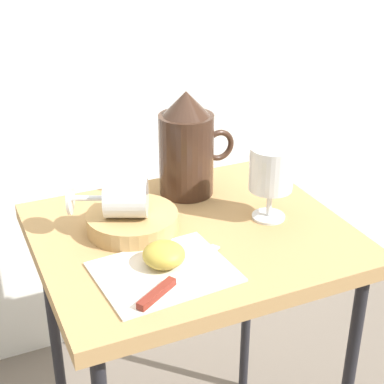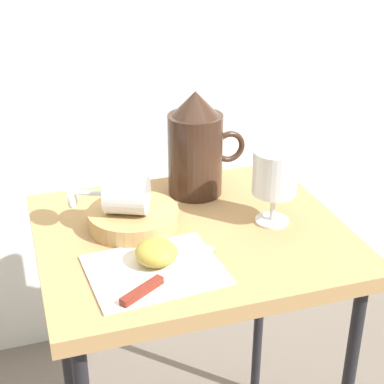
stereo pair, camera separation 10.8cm
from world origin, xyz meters
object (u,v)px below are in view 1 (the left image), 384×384
object	(u,v)px
table	(192,260)
basket_tray	(132,221)
pitcher	(187,153)
wine_glass_upright	(271,172)
wine_glass_tipped_near	(123,198)
apple_half_left	(164,255)
knife	(169,284)

from	to	relation	value
table	basket_tray	bearing A→B (deg)	154.13
pitcher	wine_glass_upright	bearing A→B (deg)	-59.37
basket_tray	wine_glass_tipped_near	bearing A→B (deg)	-168.34
apple_half_left	table	bearing A→B (deg)	44.85
wine_glass_tipped_near	table	bearing A→B (deg)	-21.13
table	wine_glass_upright	distance (m)	0.22
wine_glass_upright	wine_glass_tipped_near	xyz separation A→B (m)	(-0.27, 0.06, -0.02)
wine_glass_upright	apple_half_left	bearing A→B (deg)	-162.64
apple_half_left	wine_glass_upright	bearing A→B (deg)	17.36
apple_half_left	basket_tray	bearing A→B (deg)	93.02
basket_tray	wine_glass_tipped_near	distance (m)	0.06
wine_glass_upright	apple_half_left	world-z (taller)	wine_glass_upright
wine_glass_upright	table	bearing A→B (deg)	174.80
apple_half_left	knife	size ratio (longest dim) A/B	0.37
wine_glass_upright	knife	xyz separation A→B (m)	(-0.26, -0.14, -0.09)
pitcher	wine_glass_upright	xyz separation A→B (m)	(0.10, -0.17, 0.01)
table	apple_half_left	world-z (taller)	apple_half_left
table	wine_glass_upright	world-z (taller)	wine_glass_upright
wine_glass_tipped_near	pitcher	bearing A→B (deg)	32.04
basket_tray	pitcher	xyz separation A→B (m)	(0.16, 0.10, 0.07)
wine_glass_tipped_near	knife	size ratio (longest dim) A/B	0.81
pitcher	wine_glass_upright	distance (m)	0.19
apple_half_left	wine_glass_tipped_near	bearing A→B (deg)	99.93
table	wine_glass_tipped_near	distance (m)	0.18
wine_glass_upright	apple_half_left	size ratio (longest dim) A/B	2.03
basket_tray	knife	size ratio (longest dim) A/B	0.88
wine_glass_upright	wine_glass_tipped_near	distance (m)	0.28
basket_tray	apple_half_left	size ratio (longest dim) A/B	2.37
table	basket_tray	size ratio (longest dim) A/B	3.92
pitcher	apple_half_left	size ratio (longest dim) A/B	3.04
table	knife	distance (m)	0.20
table	wine_glass_tipped_near	xyz separation A→B (m)	(-0.12, 0.04, 0.14)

